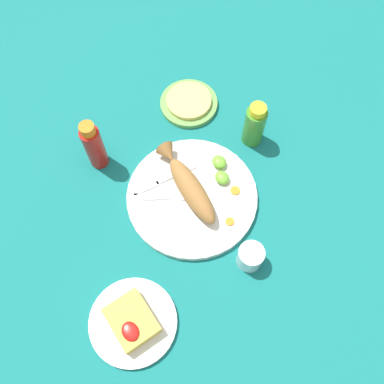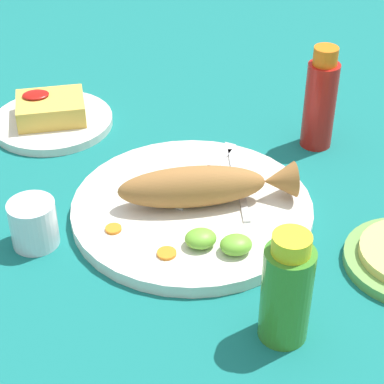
{
  "view_description": "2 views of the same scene",
  "coord_description": "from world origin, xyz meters",
  "px_view_note": "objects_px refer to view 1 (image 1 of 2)",
  "views": [
    {
      "loc": [
        0.38,
        -0.26,
        1.01
      ],
      "look_at": [
        0.0,
        0.0,
        0.04
      ],
      "focal_mm": 40.0,
      "sensor_mm": 36.0,
      "label": 1
    },
    {
      "loc": [
        0.15,
        0.76,
        0.6
      ],
      "look_at": [
        0.0,
        0.0,
        0.04
      ],
      "focal_mm": 65.0,
      "sensor_mm": 36.0,
      "label": 2
    }
  ],
  "objects_px": {
    "fork_near": "(158,198)",
    "hot_sauce_bottle_red": "(94,146)",
    "tortilla_plate": "(189,103)",
    "fried_fish": "(188,185)",
    "main_plate": "(192,197)",
    "salt_cup": "(250,257)",
    "side_plate_fries": "(133,322)",
    "hot_sauce_bottle_green": "(255,125)",
    "fork_far": "(161,181)"
  },
  "relations": [
    {
      "from": "main_plate",
      "to": "tortilla_plate",
      "type": "relative_size",
      "value": 2.04
    },
    {
      "from": "fork_near",
      "to": "hot_sauce_bottle_green",
      "type": "relative_size",
      "value": 1.1
    },
    {
      "from": "fried_fish",
      "to": "fork_far",
      "type": "relative_size",
      "value": 1.34
    },
    {
      "from": "hot_sauce_bottle_red",
      "to": "fried_fish",
      "type": "bearing_deg",
      "value": 34.21
    },
    {
      "from": "main_plate",
      "to": "salt_cup",
      "type": "xyz_separation_m",
      "value": [
        0.21,
        0.02,
        0.02
      ]
    },
    {
      "from": "main_plate",
      "to": "side_plate_fries",
      "type": "distance_m",
      "value": 0.34
    },
    {
      "from": "side_plate_fries",
      "to": "salt_cup",
      "type": "bearing_deg",
      "value": 84.07
    },
    {
      "from": "main_plate",
      "to": "hot_sauce_bottle_green",
      "type": "relative_size",
      "value": 2.34
    },
    {
      "from": "fork_near",
      "to": "fork_far",
      "type": "bearing_deg",
      "value": -95.29
    },
    {
      "from": "fried_fish",
      "to": "hot_sauce_bottle_red",
      "type": "bearing_deg",
      "value": -141.94
    },
    {
      "from": "main_plate",
      "to": "tortilla_plate",
      "type": "bearing_deg",
      "value": 147.57
    },
    {
      "from": "fried_fish",
      "to": "fork_near",
      "type": "bearing_deg",
      "value": -103.9
    },
    {
      "from": "tortilla_plate",
      "to": "hot_sauce_bottle_red",
      "type": "bearing_deg",
      "value": -86.57
    },
    {
      "from": "salt_cup",
      "to": "side_plate_fries",
      "type": "height_order",
      "value": "salt_cup"
    },
    {
      "from": "fried_fish",
      "to": "side_plate_fries",
      "type": "xyz_separation_m",
      "value": [
        0.2,
        -0.29,
        -0.04
      ]
    },
    {
      "from": "hot_sauce_bottle_green",
      "to": "side_plate_fries",
      "type": "bearing_deg",
      "value": -65.36
    },
    {
      "from": "fork_far",
      "to": "side_plate_fries",
      "type": "distance_m",
      "value": 0.36
    },
    {
      "from": "tortilla_plate",
      "to": "fork_near",
      "type": "bearing_deg",
      "value": -48.35
    },
    {
      "from": "main_plate",
      "to": "fork_far",
      "type": "height_order",
      "value": "fork_far"
    },
    {
      "from": "main_plate",
      "to": "tortilla_plate",
      "type": "height_order",
      "value": "main_plate"
    },
    {
      "from": "main_plate",
      "to": "fork_near",
      "type": "height_order",
      "value": "fork_near"
    },
    {
      "from": "fork_near",
      "to": "side_plate_fries",
      "type": "height_order",
      "value": "fork_near"
    },
    {
      "from": "hot_sauce_bottle_red",
      "to": "tortilla_plate",
      "type": "height_order",
      "value": "hot_sauce_bottle_red"
    },
    {
      "from": "main_plate",
      "to": "hot_sauce_bottle_green",
      "type": "xyz_separation_m",
      "value": [
        -0.06,
        0.24,
        0.06
      ]
    },
    {
      "from": "hot_sauce_bottle_green",
      "to": "side_plate_fries",
      "type": "xyz_separation_m",
      "value": [
        0.24,
        -0.53,
        -0.06
      ]
    },
    {
      "from": "main_plate",
      "to": "hot_sauce_bottle_green",
      "type": "bearing_deg",
      "value": 103.61
    },
    {
      "from": "fried_fish",
      "to": "hot_sauce_bottle_green",
      "type": "distance_m",
      "value": 0.24
    },
    {
      "from": "fork_near",
      "to": "side_plate_fries",
      "type": "bearing_deg",
      "value": 83.03
    },
    {
      "from": "salt_cup",
      "to": "side_plate_fries",
      "type": "bearing_deg",
      "value": -95.93
    },
    {
      "from": "side_plate_fries",
      "to": "fork_near",
      "type": "bearing_deg",
      "value": 136.78
    },
    {
      "from": "hot_sauce_bottle_red",
      "to": "tortilla_plate",
      "type": "bearing_deg",
      "value": 93.43
    },
    {
      "from": "fork_near",
      "to": "tortilla_plate",
      "type": "relative_size",
      "value": 0.95
    },
    {
      "from": "hot_sauce_bottle_green",
      "to": "salt_cup",
      "type": "height_order",
      "value": "hot_sauce_bottle_green"
    },
    {
      "from": "hot_sauce_bottle_red",
      "to": "salt_cup",
      "type": "height_order",
      "value": "hot_sauce_bottle_red"
    },
    {
      "from": "main_plate",
      "to": "hot_sauce_bottle_red",
      "type": "distance_m",
      "value": 0.28
    },
    {
      "from": "tortilla_plate",
      "to": "fried_fish",
      "type": "bearing_deg",
      "value": -34.18
    },
    {
      "from": "hot_sauce_bottle_green",
      "to": "tortilla_plate",
      "type": "distance_m",
      "value": 0.22
    },
    {
      "from": "fried_fish",
      "to": "side_plate_fries",
      "type": "height_order",
      "value": "fried_fish"
    },
    {
      "from": "hot_sauce_bottle_green",
      "to": "salt_cup",
      "type": "relative_size",
      "value": 2.24
    },
    {
      "from": "fried_fish",
      "to": "main_plate",
      "type": "bearing_deg",
      "value": -0.0
    },
    {
      "from": "fork_near",
      "to": "hot_sauce_bottle_red",
      "type": "relative_size",
      "value": 0.94
    },
    {
      "from": "side_plate_fries",
      "to": "main_plate",
      "type": "bearing_deg",
      "value": 122.58
    },
    {
      "from": "side_plate_fries",
      "to": "fork_far",
      "type": "bearing_deg",
      "value": 137.01
    },
    {
      "from": "fork_far",
      "to": "hot_sauce_bottle_green",
      "type": "distance_m",
      "value": 0.29
    },
    {
      "from": "side_plate_fries",
      "to": "fried_fish",
      "type": "bearing_deg",
      "value": 124.94
    },
    {
      "from": "hot_sauce_bottle_red",
      "to": "hot_sauce_bottle_green",
      "type": "distance_m",
      "value": 0.42
    },
    {
      "from": "hot_sauce_bottle_red",
      "to": "side_plate_fries",
      "type": "height_order",
      "value": "hot_sauce_bottle_red"
    },
    {
      "from": "fork_far",
      "to": "tortilla_plate",
      "type": "distance_m",
      "value": 0.27
    },
    {
      "from": "fried_fish",
      "to": "hot_sauce_bottle_green",
      "type": "height_order",
      "value": "hot_sauce_bottle_green"
    },
    {
      "from": "fork_near",
      "to": "tortilla_plate",
      "type": "xyz_separation_m",
      "value": [
        -0.21,
        0.23,
        -0.01
      ]
    }
  ]
}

